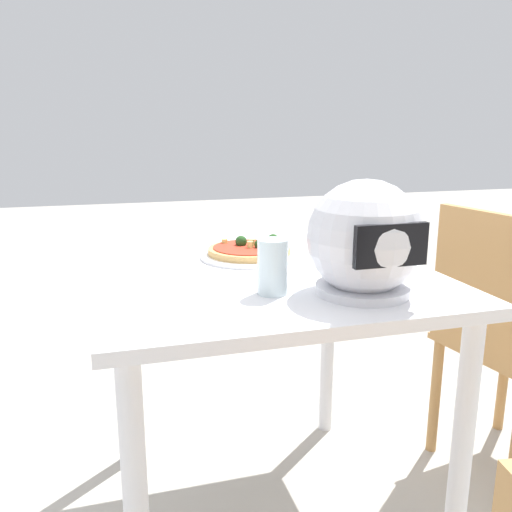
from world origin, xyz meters
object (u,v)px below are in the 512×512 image
(drinking_glass, at_px, (273,267))
(pizza, at_px, (252,249))
(chair_side, at_px, (500,331))
(motorcycle_helmet, at_px, (365,240))
(dining_table, at_px, (262,306))

(drinking_glass, bearing_deg, pizza, -97.80)
(pizza, distance_m, drinking_glass, 0.35)
(pizza, distance_m, chair_side, 0.85)
(pizza, distance_m, motorcycle_helmet, 0.44)
(pizza, relative_size, drinking_glass, 1.88)
(dining_table, xyz_separation_m, motorcycle_helmet, (-0.16, 0.27, 0.23))
(motorcycle_helmet, bearing_deg, chair_side, -156.80)
(dining_table, bearing_deg, motorcycle_helmet, 120.43)
(dining_table, height_order, chair_side, chair_side)
(dining_table, xyz_separation_m, chair_side, (-0.80, -0.00, -0.16))
(dining_table, distance_m, pizza, 0.19)
(pizza, relative_size, motorcycle_helmet, 0.91)
(pizza, bearing_deg, motorcycle_helmet, 110.56)
(dining_table, xyz_separation_m, pizza, (-0.01, -0.13, 0.13))
(motorcycle_helmet, height_order, drinking_glass, motorcycle_helmet)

